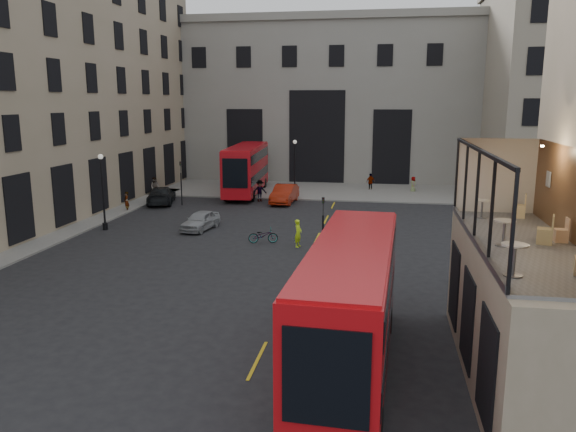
% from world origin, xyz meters
% --- Properties ---
extents(ground, '(140.00, 140.00, 0.00)m').
position_xyz_m(ground, '(0.00, 0.00, 0.00)').
color(ground, black).
rests_on(ground, ground).
extents(host_frontage, '(3.00, 11.00, 4.50)m').
position_xyz_m(host_frontage, '(6.50, 0.00, 2.25)').
color(host_frontage, tan).
rests_on(host_frontage, ground).
extents(cafe_floor, '(3.00, 10.00, 0.10)m').
position_xyz_m(cafe_floor, '(6.50, 0.00, 4.55)').
color(cafe_floor, slate).
rests_on(cafe_floor, host_frontage).
extents(gateway, '(35.00, 10.60, 18.00)m').
position_xyz_m(gateway, '(-5.00, 47.99, 9.39)').
color(gateway, gray).
rests_on(gateway, ground).
extents(pavement_far, '(40.00, 12.00, 0.12)m').
position_xyz_m(pavement_far, '(-6.00, 38.00, 0.06)').
color(pavement_far, slate).
rests_on(pavement_far, ground).
extents(traffic_light_near, '(0.16, 0.20, 3.80)m').
position_xyz_m(traffic_light_near, '(-1.00, 12.00, 2.42)').
color(traffic_light_near, black).
rests_on(traffic_light_near, ground).
extents(traffic_light_far, '(0.16, 0.20, 3.80)m').
position_xyz_m(traffic_light_far, '(-15.00, 28.00, 2.42)').
color(traffic_light_far, black).
rests_on(traffic_light_far, ground).
extents(street_lamp_a, '(0.36, 0.36, 5.33)m').
position_xyz_m(street_lamp_a, '(-17.00, 18.00, 2.39)').
color(street_lamp_a, black).
rests_on(street_lamp_a, ground).
extents(street_lamp_b, '(0.36, 0.36, 5.33)m').
position_xyz_m(street_lamp_b, '(-6.00, 34.00, 2.39)').
color(street_lamp_b, black).
rests_on(street_lamp_b, ground).
extents(bus_near, '(3.04, 11.23, 4.44)m').
position_xyz_m(bus_near, '(1.22, -0.30, 2.49)').
color(bus_near, red).
rests_on(bus_near, ground).
extents(bus_far, '(3.52, 11.92, 4.69)m').
position_xyz_m(bus_far, '(-10.81, 34.63, 2.63)').
color(bus_far, red).
rests_on(bus_far, ground).
extents(car_a, '(2.17, 4.08, 1.32)m').
position_xyz_m(car_a, '(-10.39, 19.14, 0.66)').
color(car_a, '#92959A').
rests_on(car_a, ground).
extents(car_b, '(1.96, 5.01, 1.62)m').
position_xyz_m(car_b, '(-6.37, 30.50, 0.81)').
color(car_b, maroon).
rests_on(car_b, ground).
extents(car_c, '(3.42, 5.58, 1.51)m').
position_xyz_m(car_c, '(-17.00, 28.32, 0.76)').
color(car_c, black).
rests_on(car_c, ground).
extents(bicycle, '(1.97, 1.07, 0.98)m').
position_xyz_m(bicycle, '(-5.26, 16.21, 0.49)').
color(bicycle, gray).
rests_on(bicycle, ground).
extents(cyclist, '(0.56, 0.71, 1.73)m').
position_xyz_m(cyclist, '(-2.91, 15.62, 0.86)').
color(cyclist, '#C2F019').
rests_on(cyclist, ground).
extents(pedestrian_a, '(0.96, 0.78, 1.83)m').
position_xyz_m(pedestrian_a, '(-19.00, 31.75, 0.92)').
color(pedestrian_a, gray).
rests_on(pedestrian_a, ground).
extents(pedestrian_b, '(1.44, 1.28, 1.94)m').
position_xyz_m(pedestrian_b, '(-8.69, 30.89, 0.97)').
color(pedestrian_b, gray).
rests_on(pedestrian_b, ground).
extents(pedestrian_c, '(1.08, 0.87, 1.72)m').
position_xyz_m(pedestrian_c, '(0.98, 38.93, 0.86)').
color(pedestrian_c, gray).
rests_on(pedestrian_c, ground).
extents(pedestrian_d, '(0.57, 0.81, 1.57)m').
position_xyz_m(pedestrian_d, '(5.17, 38.34, 0.78)').
color(pedestrian_d, gray).
rests_on(pedestrian_d, ground).
extents(pedestrian_e, '(0.55, 0.68, 1.62)m').
position_xyz_m(pedestrian_e, '(-18.47, 24.54, 0.81)').
color(pedestrian_e, gray).
rests_on(pedestrian_e, ground).
extents(cafe_table_near, '(0.66, 0.66, 0.83)m').
position_xyz_m(cafe_table_near, '(5.42, -3.51, 5.15)').
color(cafe_table_near, beige).
rests_on(cafe_table_near, cafe_floor).
extents(cafe_table_mid, '(0.64, 0.64, 0.80)m').
position_xyz_m(cafe_table_mid, '(5.79, -0.43, 5.13)').
color(cafe_table_mid, beige).
rests_on(cafe_table_mid, cafe_floor).
extents(cafe_table_far, '(0.55, 0.55, 0.68)m').
position_xyz_m(cafe_table_far, '(5.84, 3.81, 5.05)').
color(cafe_table_far, beige).
rests_on(cafe_table_far, cafe_floor).
extents(cafe_chair_b, '(0.55, 0.55, 0.91)m').
position_xyz_m(cafe_chair_b, '(7.11, 0.05, 4.88)').
color(cafe_chair_b, tan).
rests_on(cafe_chair_b, cafe_floor).
extents(cafe_chair_c, '(0.38, 0.38, 0.77)m').
position_xyz_m(cafe_chair_c, '(7.66, 0.38, 4.83)').
color(cafe_chair_c, '#DBA97E').
rests_on(cafe_chair_c, cafe_floor).
extents(cafe_chair_d, '(0.54, 0.54, 0.91)m').
position_xyz_m(cafe_chair_d, '(7.24, 4.08, 4.88)').
color(cafe_chair_d, '#DBBC7E').
rests_on(cafe_chair_d, cafe_floor).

